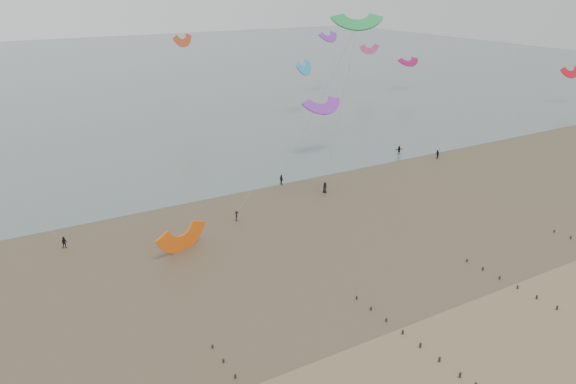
% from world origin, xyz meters
% --- Properties ---
extents(ground, '(500.00, 500.00, 0.00)m').
position_xyz_m(ground, '(0.00, 0.00, 0.00)').
color(ground, brown).
rests_on(ground, ground).
extents(sea_and_shore, '(500.00, 665.00, 0.03)m').
position_xyz_m(sea_and_shore, '(-4.08, 34.40, 0.01)').
color(sea_and_shore, '#475654').
rests_on(sea_and_shore, ground).
extents(kitesurfers, '(89.52, 17.94, 1.89)m').
position_xyz_m(kitesurfers, '(19.96, 47.19, 0.88)').
color(kitesurfers, black).
rests_on(kitesurfers, ground).
extents(grounded_kite, '(8.48, 7.55, 3.87)m').
position_xyz_m(grounded_kite, '(-8.67, 34.29, 0.00)').
color(grounded_kite, '#FD600F').
rests_on(grounded_kite, ground).
extents(kites_airborne, '(243.56, 105.78, 41.78)m').
position_xyz_m(kites_airborne, '(-5.01, 91.85, 22.37)').
color(kites_airborne, '#13903B').
rests_on(kites_airborne, ground).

